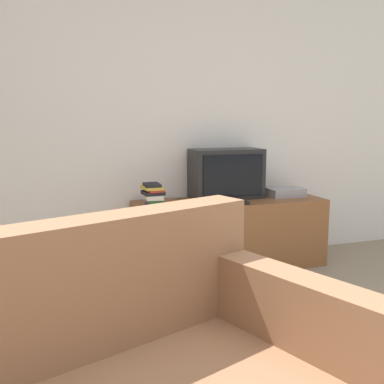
% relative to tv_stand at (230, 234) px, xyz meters
% --- Properties ---
extents(wall_back, '(9.00, 0.06, 2.60)m').
position_rel_tv_stand_xyz_m(wall_back, '(-0.54, 0.32, 1.01)').
color(wall_back, white).
rests_on(wall_back, ground_plane).
extents(tv_stand, '(1.63, 0.53, 0.59)m').
position_rel_tv_stand_xyz_m(tv_stand, '(0.00, 0.00, 0.00)').
color(tv_stand, brown).
rests_on(tv_stand, ground_plane).
extents(television, '(0.62, 0.31, 0.43)m').
position_rel_tv_stand_xyz_m(television, '(0.01, 0.12, 0.51)').
color(television, black).
rests_on(television, tv_stand).
extents(book_stack, '(0.17, 0.21, 0.18)m').
position_rel_tv_stand_xyz_m(book_stack, '(-0.69, -0.06, 0.39)').
color(book_stack, '#7A3884').
rests_on(book_stack, tv_stand).
extents(remote_on_stand, '(0.06, 0.15, 0.02)m').
position_rel_tv_stand_xyz_m(remote_on_stand, '(0.04, -0.17, 0.31)').
color(remote_on_stand, black).
rests_on(remote_on_stand, tv_stand).
extents(remote_secondary, '(0.08, 0.16, 0.02)m').
position_rel_tv_stand_xyz_m(remote_secondary, '(-0.10, -0.17, 0.31)').
color(remote_secondary, black).
rests_on(remote_secondary, tv_stand).
extents(set_top_box, '(0.32, 0.23, 0.07)m').
position_rel_tv_stand_xyz_m(set_top_box, '(0.54, 0.02, 0.33)').
color(set_top_box, '#99999E').
rests_on(set_top_box, tv_stand).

